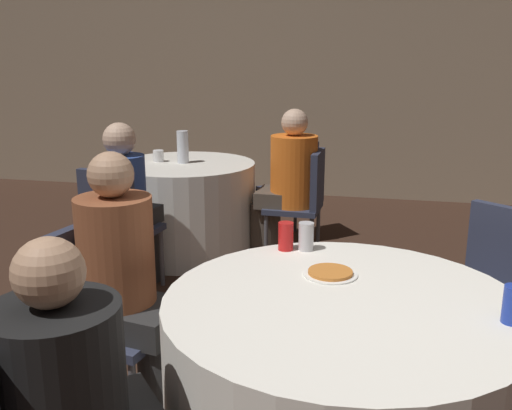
{
  "coord_description": "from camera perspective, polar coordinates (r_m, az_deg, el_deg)",
  "views": [
    {
      "loc": [
        -0.11,
        -1.69,
        1.54
      ],
      "look_at": [
        -0.7,
        0.97,
        0.83
      ],
      "focal_mm": 40.0,
      "sensor_mm": 36.0,
      "label": 1
    }
  ],
  "objects": [
    {
      "name": "bottle_far",
      "position": [
        4.5,
        -7.34,
        5.78
      ],
      "size": [
        0.09,
        0.09,
        0.25
      ],
      "color": "silver",
      "rests_on": "table_far"
    },
    {
      "name": "table_near",
      "position": [
        2.19,
        8.4,
        -18.06
      ],
      "size": [
        1.26,
        1.26,
        0.73
      ],
      "color": "white",
      "rests_on": "ground_plane"
    },
    {
      "name": "chair_far_east",
      "position": [
        4.29,
        4.95,
        0.9
      ],
      "size": [
        0.42,
        0.41,
        0.86
      ],
      "rotation": [
        0.0,
        0.0,
        1.53
      ],
      "color": "#2D3347",
      "rests_on": "ground_plane"
    },
    {
      "name": "pizza_plate_near",
      "position": [
        2.22,
        7.44,
        -6.75
      ],
      "size": [
        0.21,
        0.21,
        0.02
      ],
      "color": "white",
      "rests_on": "table_near"
    },
    {
      "name": "table_far",
      "position": [
        4.59,
        -7.05,
        -0.26
      ],
      "size": [
        1.11,
        1.11,
        0.73
      ],
      "color": "white",
      "rests_on": "ground_plane"
    },
    {
      "name": "chair_far_south",
      "position": [
        3.75,
        -13.8,
        -1.54
      ],
      "size": [
        0.45,
        0.45,
        0.86
      ],
      "rotation": [
        0.0,
        0.0,
        -0.13
      ],
      "color": "#2D3347",
      "rests_on": "ground_plane"
    },
    {
      "name": "soda_can_red",
      "position": [
        2.46,
        3.0,
        -3.13
      ],
      "size": [
        0.07,
        0.07,
        0.12
      ],
      "color": "red",
      "rests_on": "table_near"
    },
    {
      "name": "person_floral_shirt",
      "position": [
        2.42,
        -12.2,
        -8.94
      ],
      "size": [
        0.49,
        0.35,
        1.18
      ],
      "rotation": [
        0.0,
        0.0,
        -1.75
      ],
      "color": "#282828",
      "rests_on": "ground_plane"
    },
    {
      "name": "person_orange_shirt",
      "position": [
        4.3,
        2.95,
        2.01
      ],
      "size": [
        0.51,
        0.35,
        1.17
      ],
      "rotation": [
        0.0,
        0.0,
        1.53
      ],
      "color": "#4C4238",
      "rests_on": "ground_plane"
    },
    {
      "name": "cup_far",
      "position": [
        4.59,
        -9.74,
        4.86
      ],
      "size": [
        0.08,
        0.08,
        0.09
      ],
      "color": "white",
      "rests_on": "table_far"
    },
    {
      "name": "chair_far_northeast",
      "position": [
        4.86,
        4.01,
        2.55
      ],
      "size": [
        0.55,
        0.55,
        0.86
      ],
      "rotation": [
        0.0,
        0.0,
        -4.13
      ],
      "color": "#2D3347",
      "rests_on": "ground_plane"
    },
    {
      "name": "chair_near_northeast",
      "position": [
        2.9,
        22.7,
        -7.13
      ],
      "size": [
        0.56,
        0.56,
        0.86
      ],
      "rotation": [
        0.0,
        0.0,
        -3.81
      ],
      "color": "#2D3347",
      "rests_on": "ground_plane"
    },
    {
      "name": "chair_near_west",
      "position": [
        2.53,
        -15.16,
        -9.61
      ],
      "size": [
        0.47,
        0.47,
        0.86
      ],
      "rotation": [
        0.0,
        0.0,
        -1.75
      ],
      "color": "#2D3347",
      "rests_on": "ground_plane"
    },
    {
      "name": "wall_back",
      "position": [
        6.34,
        13.96,
        13.03
      ],
      "size": [
        16.0,
        0.06,
        2.8
      ],
      "color": "gray",
      "rests_on": "ground_plane"
    },
    {
      "name": "person_blue_shirt",
      "position": [
        3.87,
        -12.49,
        -0.24
      ],
      "size": [
        0.33,
        0.49,
        1.14
      ],
      "rotation": [
        0.0,
        0.0,
        -0.13
      ],
      "color": "#282828",
      "rests_on": "ground_plane"
    },
    {
      "name": "soda_can_silver",
      "position": [
        2.46,
        5.03,
        -3.15
      ],
      "size": [
        0.07,
        0.07,
        0.12
      ],
      "color": "silver",
      "rests_on": "table_near"
    }
  ]
}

